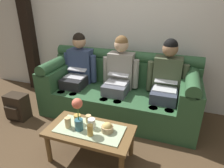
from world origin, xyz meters
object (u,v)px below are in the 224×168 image
at_px(flower_vase, 78,113).
at_px(cup_far_left, 90,130).
at_px(person_left, 78,69).
at_px(cup_far_center, 68,122).
at_px(couch, 119,92).
at_px(person_middle, 119,75).
at_px(cup_near_left, 78,119).
at_px(coffee_table, 90,134).
at_px(cup_far_right, 88,119).
at_px(cup_near_right, 92,123).
at_px(person_right, 166,81).
at_px(backpack_left, 17,107).
at_px(snack_bowl, 107,128).

bearing_deg(flower_vase, cup_far_left, -17.08).
xyz_separation_m(person_left, cup_far_center, (0.45, -1.09, -0.19)).
bearing_deg(couch, cup_far_center, -102.07).
xyz_separation_m(person_middle, cup_near_left, (-0.17, -1.00, -0.19)).
height_order(coffee_table, cup_far_left, cup_far_left).
xyz_separation_m(cup_far_center, cup_far_right, (0.17, 0.16, -0.01)).
bearing_deg(coffee_table, cup_near_right, 68.83).
bearing_deg(person_right, backpack_left, -162.47).
height_order(couch, person_left, person_left).
xyz_separation_m(cup_near_right, cup_far_left, (0.04, -0.12, 0.01)).
xyz_separation_m(snack_bowl, cup_near_right, (-0.18, 0.01, 0.01)).
bearing_deg(person_middle, cup_far_right, -93.90).
bearing_deg(cup_far_left, cup_near_right, 108.06).
relative_size(person_right, cup_far_center, 10.04).
relative_size(flower_vase, cup_near_right, 3.49).
xyz_separation_m(person_middle, coffee_table, (0.00, -1.04, -0.31)).
bearing_deg(coffee_table, person_middle, 90.00).
xyz_separation_m(person_left, cup_near_left, (0.51, -1.00, -0.19)).
bearing_deg(person_right, cup_near_left, -130.69).
bearing_deg(couch, cup_far_left, -87.37).
height_order(couch, person_right, person_right).
relative_size(person_left, cup_far_center, 10.04).
bearing_deg(snack_bowl, cup_near_left, 176.19).
bearing_deg(cup_far_center, person_left, 112.39).
distance_m(coffee_table, flower_vase, 0.30).
bearing_deg(couch, person_right, -0.32).
bearing_deg(snack_bowl, person_left, 130.85).
height_order(cup_near_left, cup_near_right, cup_near_left).
distance_m(cup_far_center, cup_far_right, 0.23).
relative_size(person_right, cup_far_left, 9.67).
bearing_deg(cup_far_right, person_right, 51.37).
distance_m(cup_far_center, cup_far_left, 0.29).
distance_m(couch, cup_near_right, 1.02).
relative_size(person_middle, cup_near_right, 11.31).
distance_m(person_left, person_middle, 0.68).
bearing_deg(cup_near_left, person_right, 49.31).
relative_size(cup_near_left, backpack_left, 0.28).
bearing_deg(couch, cup_far_right, -93.88).
xyz_separation_m(cup_near_right, cup_far_center, (-0.25, -0.08, 0.01)).
distance_m(person_middle, cup_far_right, 0.96).
height_order(person_middle, cup_far_left, person_middle).
relative_size(coffee_table, backpack_left, 2.41).
bearing_deg(cup_near_right, coffee_table, -111.17).
bearing_deg(cup_far_center, couch, 77.93).
distance_m(coffee_table, cup_far_left, 0.17).
bearing_deg(cup_far_right, backpack_left, 168.28).
distance_m(person_middle, backpack_left, 1.62).
xyz_separation_m(flower_vase, backpack_left, (-1.30, 0.43, -0.43)).
relative_size(person_right, cup_far_right, 13.31).
xyz_separation_m(person_middle, cup_far_right, (-0.06, -0.94, -0.20)).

